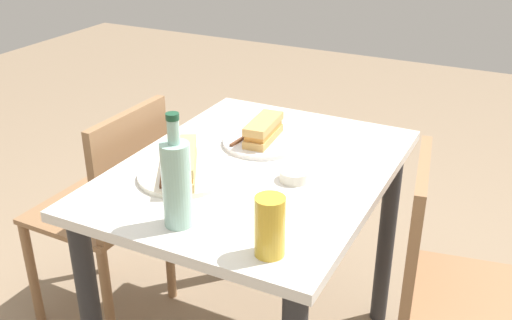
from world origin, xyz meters
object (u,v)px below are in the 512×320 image
knife_far (245,137)px  water_bottle (177,182)px  plate_far (263,142)px  baguette_sandwich_far (263,130)px  baguette_sandwich_near (183,162)px  beer_glass (270,226)px  plate_near (184,175)px  knife_near (163,175)px  olive_bowl (295,175)px  chair_near (445,282)px  dining_table (256,207)px  chair_far (113,205)px

knife_far → water_bottle: bearing=-170.3°
plate_far → baguette_sandwich_far: size_ratio=1.35×
baguette_sandwich_near → beer_glass: bearing=-121.1°
plate_near → knife_near: size_ratio=1.64×
baguette_sandwich_far → beer_glass: beer_glass is taller
baguette_sandwich_near → water_bottle: bearing=-149.6°
baguette_sandwich_near → plate_near: bearing=180.0°
beer_glass → olive_bowl: beer_glass is taller
baguette_sandwich_far → beer_glass: 0.61m
baguette_sandwich_far → chair_near: bearing=-97.4°
chair_near → beer_glass: 0.67m
dining_table → chair_near: bearing=-82.6°
plate_far → baguette_sandwich_near: bearing=162.8°
plate_far → olive_bowl: size_ratio=3.04×
knife_near → knife_far: (0.34, -0.08, 0.00)m
beer_glass → knife_far: bearing=32.9°
knife_far → olive_bowl: (-0.17, -0.25, -0.00)m
chair_near → chair_far: bearing=93.8°
baguette_sandwich_near → olive_bowl: baguette_sandwich_near is taller
knife_near → baguette_sandwich_far: 0.38m
water_bottle → beer_glass: 0.26m
chair_far → baguette_sandwich_far: 0.63m
chair_near → olive_bowl: (-0.11, 0.43, 0.29)m
chair_far → olive_bowl: (-0.03, -0.71, 0.29)m
knife_far → olive_bowl: bearing=-124.3°
olive_bowl → knife_near: bearing=116.8°
dining_table → plate_far: plate_far is taller
knife_far → beer_glass: beer_glass is taller
chair_far → beer_glass: 0.96m
baguette_sandwich_near → olive_bowl: size_ratio=2.89×
knife_near → water_bottle: (-0.18, -0.17, 0.10)m
water_bottle → beer_glass: bearing=-93.4°
baguette_sandwich_far → plate_near: bearing=162.8°
plate_near → plate_far: same height
chair_near → olive_bowl: chair_near is taller
chair_far → plate_far: 0.61m
baguette_sandwich_near → baguette_sandwich_far: (0.31, -0.10, 0.00)m
plate_near → baguette_sandwich_far: size_ratio=1.35×
plate_near → knife_far: (0.30, -0.04, 0.01)m
chair_near → plate_far: chair_near is taller
plate_near → olive_bowl: (0.13, -0.29, 0.01)m
plate_near → water_bottle: size_ratio=0.89×
chair_far → plate_near: bearing=-110.7°
knife_near → baguette_sandwich_far: baguette_sandwich_far is taller
baguette_sandwich_near → knife_far: size_ratio=1.37×
plate_far → baguette_sandwich_far: bearing=-90.0°
plate_near → knife_far: knife_far is taller
plate_far → knife_far: bearing=105.8°
water_bottle → olive_bowl: bearing=-25.1°
dining_table → knife_far: bearing=38.8°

